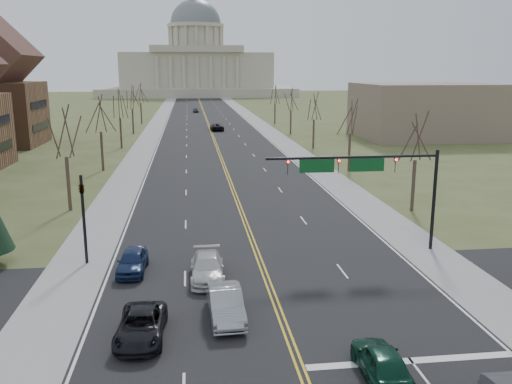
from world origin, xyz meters
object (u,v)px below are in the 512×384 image
object	(u,v)px
car_nb_inner_lead	(382,362)
car_sb_outer_lead	(141,326)
car_far_sb	(196,110)
car_far_nb	(217,127)
car_sb_inner_second	(207,268)
signal_mast	(366,172)
car_sb_outer_second	(132,261)
signal_left	(83,209)
car_sb_inner_lead	(226,304)

from	to	relation	value
car_nb_inner_lead	car_sb_outer_lead	size ratio (longest dim) A/B	0.91
car_nb_inner_lead	car_far_sb	distance (m)	143.79
car_far_nb	car_far_sb	distance (m)	49.50
car_sb_outer_lead	car_sb_inner_second	size ratio (longest dim) A/B	0.96
signal_mast	car_sb_outer_lead	world-z (taller)	signal_mast
signal_mast	car_far_nb	bearing A→B (deg)	94.46
car_sb_outer_second	car_far_nb	bearing A→B (deg)	86.13
car_sb_outer_second	car_far_nb	size ratio (longest dim) A/B	0.76
car_sb_outer_lead	car_far_sb	distance (m)	139.10
signal_mast	car_nb_inner_lead	world-z (taller)	signal_mast
car_sb_inner_second	car_sb_outer_second	bearing A→B (deg)	160.26
car_sb_outer_lead	car_far_sb	world-z (taller)	car_sb_outer_lead
signal_mast	car_far_sb	distance (m)	128.54
signal_left	car_sb_inner_lead	size ratio (longest dim) A/B	1.26
car_sb_outer_second	car_sb_inner_lead	bearing A→B (deg)	-50.30
signal_left	car_nb_inner_lead	distance (m)	21.65
signal_mast	car_sb_inner_lead	bearing A→B (deg)	-138.05
car_sb_outer_second	car_far_sb	bearing A→B (deg)	90.30
signal_left	car_far_sb	distance (m)	128.43
car_sb_inner_lead	car_far_nb	world-z (taller)	car_sb_inner_lead
car_nb_inner_lead	car_sb_inner_second	xyz separation A→B (m)	(-6.82, 11.85, -0.01)
car_sb_outer_second	car_far_sb	size ratio (longest dim) A/B	1.10
signal_mast	car_sb_inner_second	distance (m)	12.73
car_sb_outer_second	car_sb_outer_lead	bearing A→B (deg)	-79.03
car_nb_inner_lead	car_sb_outer_second	size ratio (longest dim) A/B	1.02
car_sb_outer_lead	car_sb_outer_second	distance (m)	9.06
car_far_nb	car_sb_inner_lead	bearing A→B (deg)	85.40
signal_mast	car_sb_inner_second	bearing A→B (deg)	-161.21
signal_mast	car_nb_inner_lead	xyz separation A→B (m)	(-4.25, -15.62, -5.01)
car_sb_inner_second	car_far_sb	bearing A→B (deg)	90.53
car_sb_inner_lead	car_sb_outer_second	xyz separation A→B (m)	(-5.44, 7.28, -0.06)
car_sb_inner_lead	car_sb_inner_second	world-z (taller)	car_sb_inner_lead
car_far_nb	car_far_sb	world-z (taller)	car_far_nb
car_sb_outer_second	car_nb_inner_lead	bearing A→B (deg)	-46.91
car_nb_inner_lead	car_sb_inner_lead	xyz separation A→B (m)	(-6.06, 6.35, 0.05)
car_sb_inner_second	car_sb_outer_second	distance (m)	5.01
car_sb_inner_second	car_nb_inner_lead	bearing A→B (deg)	-58.98
car_nb_inner_lead	car_far_nb	distance (m)	94.34
signal_left	signal_mast	bearing A→B (deg)	-0.00
car_sb_outer_lead	car_sb_outer_second	size ratio (longest dim) A/B	1.13
signal_mast	car_sb_inner_second	size ratio (longest dim) A/B	2.42
signal_left	car_nb_inner_lead	xyz separation A→B (m)	(14.70, -15.62, -2.96)
car_sb_inner_lead	car_far_sb	xyz separation A→B (m)	(0.52, 137.33, -0.13)
car_sb_inner_lead	car_sb_outer_second	world-z (taller)	car_sb_inner_lead
car_far_sb	car_nb_inner_lead	bearing A→B (deg)	-93.55
car_nb_inner_lead	car_sb_inner_second	distance (m)	13.68
car_sb_inner_second	car_sb_outer_second	xyz separation A→B (m)	(-4.68, 1.78, -0.00)
signal_mast	signal_left	distance (m)	19.06
car_sb_outer_lead	car_sb_inner_second	world-z (taller)	car_sb_inner_second
car_sb_outer_lead	car_far_nb	world-z (taller)	car_far_nb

